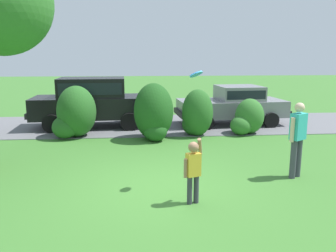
{
  "coord_description": "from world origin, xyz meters",
  "views": [
    {
      "loc": [
        -0.32,
        -6.98,
        2.78
      ],
      "look_at": [
        0.32,
        1.1,
        1.1
      ],
      "focal_mm": 36.79,
      "sensor_mm": 36.0,
      "label": 1
    }
  ],
  "objects": [
    {
      "name": "child_thrower",
      "position": [
        0.63,
        -0.9,
        0.72
      ],
      "size": [
        0.4,
        0.36,
        1.29
      ],
      "color": "#383842",
      "rests_on": "ground"
    },
    {
      "name": "driveway_strip",
      "position": [
        0.0,
        6.7,
        0.01
      ],
      "size": [
        28.0,
        4.4,
        0.02
      ],
      "primitive_type": "cube",
      "color": "slate",
      "rests_on": "ground"
    },
    {
      "name": "adult_onlooker",
      "position": [
        3.2,
        0.34,
        0.98
      ],
      "size": [
        0.46,
        0.38,
        1.74
      ],
      "color": "#3F3F4C",
      "rests_on": "ground"
    },
    {
      "name": "shrub_centre_left",
      "position": [
        0.09,
        4.25,
        0.87
      ],
      "size": [
        1.31,
        1.43,
        1.88
      ],
      "color": "#1E511C",
      "rests_on": "ground"
    },
    {
      "name": "ground_plane",
      "position": [
        0.0,
        0.0,
        0.0
      ],
      "size": [
        80.0,
        80.0,
        0.0
      ],
      "primitive_type": "plane",
      "color": "#3D752D"
    },
    {
      "name": "frisbee",
      "position": [
        0.8,
        0.0,
        2.39
      ],
      "size": [
        0.3,
        0.27,
        0.2
      ],
      "color": "#337FDB"
    },
    {
      "name": "shrub_near_tree",
      "position": [
        -2.59,
        4.85,
        0.81
      ],
      "size": [
        1.45,
        1.46,
        1.76
      ],
      "color": "#286023",
      "rests_on": "ground"
    },
    {
      "name": "shrub_centre",
      "position": [
        1.6,
        4.69,
        0.71
      ],
      "size": [
        1.08,
        1.04,
        1.63
      ],
      "color": "#286023",
      "rests_on": "ground"
    },
    {
      "name": "shrub_centre_right",
      "position": [
        3.45,
        4.8,
        0.57
      ],
      "size": [
        1.25,
        1.09,
        1.26
      ],
      "color": "#33702B",
      "rests_on": "ground"
    },
    {
      "name": "parked_sedan",
      "position": [
        3.41,
        6.58,
        0.85
      ],
      "size": [
        4.53,
        2.36,
        1.56
      ],
      "color": "gray",
      "rests_on": "ground"
    },
    {
      "name": "parked_suv",
      "position": [
        -2.2,
        6.49,
        1.08
      ],
      "size": [
        4.79,
        2.29,
        1.92
      ],
      "color": "black",
      "rests_on": "ground"
    }
  ]
}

